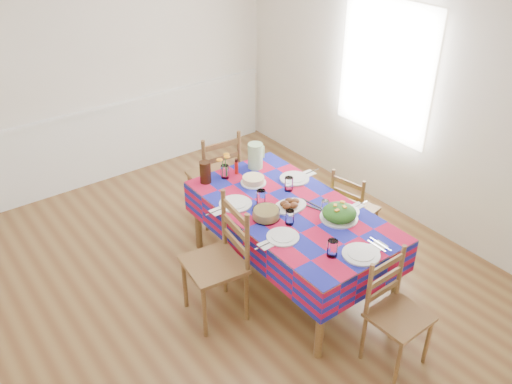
# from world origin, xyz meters

# --- Properties ---
(room) EXTENTS (4.58, 5.08, 2.78)m
(room) POSITION_xyz_m (0.00, 0.00, 1.35)
(room) COLOR brown
(room) RESTS_ON ground
(wainscot) EXTENTS (4.41, 0.06, 0.92)m
(wainscot) POSITION_xyz_m (0.00, 2.48, 0.49)
(wainscot) COLOR white
(wainscot) RESTS_ON room
(window_right) EXTENTS (0.00, 1.40, 1.40)m
(window_right) POSITION_xyz_m (2.23, 0.30, 1.50)
(window_right) COLOR white
(window_right) RESTS_ON room
(dining_table) EXTENTS (1.03, 1.91, 0.74)m
(dining_table) POSITION_xyz_m (0.57, -0.24, 0.66)
(dining_table) COLOR brown
(dining_table) RESTS_ON room
(setting_near_head) EXTENTS (0.47, 0.32, 0.14)m
(setting_near_head) POSITION_xyz_m (0.52, -1.01, 0.78)
(setting_near_head) COLOR silver
(setting_near_head) RESTS_ON dining_table
(setting_left_near) EXTENTS (0.48, 0.29, 0.13)m
(setting_left_near) POSITION_xyz_m (0.30, -0.49, 0.77)
(setting_left_near) COLOR silver
(setting_left_near) RESTS_ON dining_table
(setting_left_far) EXTENTS (0.53, 0.31, 0.14)m
(setting_left_far) POSITION_xyz_m (0.28, 0.05, 0.78)
(setting_left_far) COLOR silver
(setting_left_far) RESTS_ON dining_table
(setting_right_near) EXTENTS (0.44, 0.25, 0.11)m
(setting_right_near) POSITION_xyz_m (0.86, -0.52, 0.77)
(setting_right_near) COLOR silver
(setting_right_near) RESTS_ON dining_table
(setting_right_far) EXTENTS (0.52, 0.30, 0.13)m
(setting_right_far) POSITION_xyz_m (0.86, 0.08, 0.77)
(setting_right_far) COLOR silver
(setting_right_far) RESTS_ON dining_table
(meat_platter) EXTENTS (0.32, 0.23, 0.06)m
(meat_platter) POSITION_xyz_m (0.58, -0.22, 0.77)
(meat_platter) COLOR silver
(meat_platter) RESTS_ON dining_table
(salad_platter) EXTENTS (0.32, 0.32, 0.13)m
(salad_platter) POSITION_xyz_m (0.79, -0.60, 0.80)
(salad_platter) COLOR silver
(salad_platter) RESTS_ON dining_table
(pasta_bowl) EXTENTS (0.23, 0.23, 0.08)m
(pasta_bowl) POSITION_xyz_m (0.31, -0.23, 0.79)
(pasta_bowl) COLOR white
(pasta_bowl) RESTS_ON dining_table
(cake) EXTENTS (0.24, 0.24, 0.07)m
(cake) POSITION_xyz_m (0.57, 0.30, 0.78)
(cake) COLOR silver
(cake) RESTS_ON dining_table
(serving_utensils) EXTENTS (0.12, 0.28, 0.01)m
(serving_utensils) POSITION_xyz_m (0.74, -0.32, 0.75)
(serving_utensils) COLOR black
(serving_utensils) RESTS_ON dining_table
(flower_vase) EXTENTS (0.16, 0.13, 0.25)m
(flower_vase) POSITION_xyz_m (0.41, 0.54, 0.85)
(flower_vase) COLOR white
(flower_vase) RESTS_ON dining_table
(hot_sauce) EXTENTS (0.04, 0.04, 0.16)m
(hot_sauce) POSITION_xyz_m (0.55, 0.55, 0.82)
(hot_sauce) COLOR #B8160E
(hot_sauce) RESTS_ON dining_table
(green_pitcher) EXTENTS (0.15, 0.15, 0.25)m
(green_pitcher) POSITION_xyz_m (0.77, 0.54, 0.87)
(green_pitcher) COLOR #9FCD90
(green_pitcher) RESTS_ON dining_table
(tea_pitcher) EXTENTS (0.11, 0.11, 0.21)m
(tea_pitcher) POSITION_xyz_m (0.22, 0.58, 0.85)
(tea_pitcher) COLOR black
(tea_pitcher) RESTS_ON dining_table
(name_card) EXTENTS (0.07, 0.02, 0.02)m
(name_card) POSITION_xyz_m (0.60, -1.18, 0.75)
(name_card) COLOR silver
(name_card) RESTS_ON dining_table
(chair_near) EXTENTS (0.42, 0.40, 0.92)m
(chair_near) POSITION_xyz_m (0.57, -1.45, 0.45)
(chair_near) COLOR brown
(chair_near) RESTS_ON room
(chair_far) EXTENTS (0.50, 0.48, 1.04)m
(chair_far) POSITION_xyz_m (0.57, 0.96, 0.51)
(chair_far) COLOR brown
(chair_far) RESTS_ON room
(chair_left) EXTENTS (0.50, 0.52, 1.06)m
(chair_left) POSITION_xyz_m (-0.18, -0.25, 0.52)
(chair_left) COLOR brown
(chair_left) RESTS_ON room
(chair_right) EXTENTS (0.44, 0.45, 0.87)m
(chair_right) POSITION_xyz_m (1.34, -0.25, 0.43)
(chair_right) COLOR brown
(chair_right) RESTS_ON room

